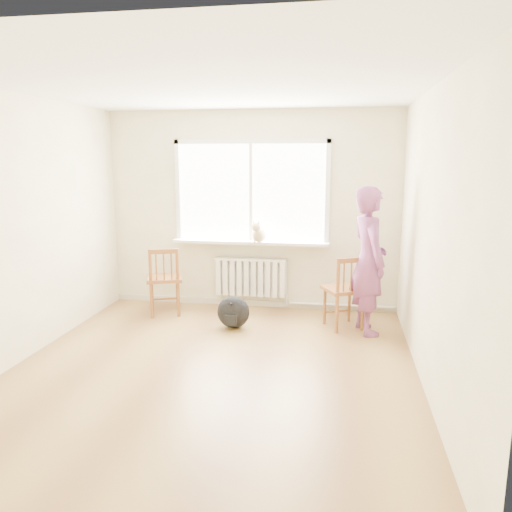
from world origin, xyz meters
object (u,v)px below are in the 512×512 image
at_px(person, 369,261).
at_px(cat, 259,233).
at_px(backpack, 233,312).
at_px(chair_left, 164,281).
at_px(chair_right, 346,292).

height_order(person, cat, person).
relative_size(person, backpack, 4.36).
height_order(chair_left, backpack, chair_left).
bearing_deg(cat, person, -17.98).
bearing_deg(chair_left, person, 154.54).
height_order(chair_right, person, person).
xyz_separation_m(chair_right, backpack, (-1.36, -0.21, -0.26)).
bearing_deg(cat, backpack, -97.15).
bearing_deg(backpack, person, 4.73).
relative_size(chair_left, backpack, 2.28).
height_order(person, backpack, person).
bearing_deg(cat, chair_left, -154.69).
xyz_separation_m(chair_left, person, (2.62, -0.24, 0.41)).
bearing_deg(chair_right, cat, -52.53).
bearing_deg(backpack, chair_left, 159.90).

